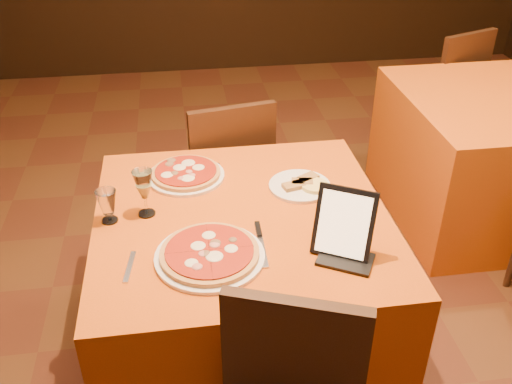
{
  "coord_description": "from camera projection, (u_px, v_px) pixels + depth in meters",
  "views": [
    {
      "loc": [
        -0.41,
        -1.89,
        1.97
      ],
      "look_at": [
        -0.16,
        -0.16,
        0.86
      ],
      "focal_mm": 40.0,
      "sensor_mm": 36.0,
      "label": 1
    }
  ],
  "objects": [
    {
      "name": "floor",
      "position": [
        285.0,
        326.0,
        2.69
      ],
      "size": [
        6.0,
        7.0,
        0.01
      ],
      "primitive_type": "cube",
      "color": "#5E2D19",
      "rests_on": "ground"
    },
    {
      "name": "main_table",
      "position": [
        243.0,
        290.0,
        2.34
      ],
      "size": [
        1.1,
        1.1,
        0.75
      ],
      "primitive_type": "cube",
      "color": "#C44F0C",
      "rests_on": "floor"
    },
    {
      "name": "side_table",
      "position": [
        493.0,
        157.0,
        3.3
      ],
      "size": [
        1.1,
        1.1,
        0.75
      ],
      "primitive_type": "cube",
      "color": "#D2560D",
      "rests_on": "floor"
    },
    {
      "name": "chair_main_far",
      "position": [
        223.0,
        173.0,
        2.98
      ],
      "size": [
        0.52,
        0.52,
        0.91
      ],
      "primitive_type": null,
      "rotation": [
        0.0,
        0.0,
        3.33
      ],
      "color": "black",
      "rests_on": "floor"
    },
    {
      "name": "chair_side_far",
      "position": [
        438.0,
        91.0,
        3.93
      ],
      "size": [
        0.53,
        0.53,
        0.91
      ],
      "primitive_type": null,
      "rotation": [
        0.0,
        0.0,
        3.51
      ],
      "color": "black",
      "rests_on": "floor"
    },
    {
      "name": "pizza_near",
      "position": [
        210.0,
        255.0,
        1.91
      ],
      "size": [
        0.37,
        0.37,
        0.03
      ],
      "rotation": [
        0.0,
        0.0,
        0.43
      ],
      "color": "white",
      "rests_on": "main_table"
    },
    {
      "name": "pizza_far",
      "position": [
        186.0,
        174.0,
        2.36
      ],
      "size": [
        0.32,
        0.32,
        0.03
      ],
      "rotation": [
        0.0,
        0.0,
        -0.41
      ],
      "color": "white",
      "rests_on": "main_table"
    },
    {
      "name": "cutlet_dish",
      "position": [
        300.0,
        185.0,
        2.3
      ],
      "size": [
        0.25,
        0.25,
        0.03
      ],
      "rotation": [
        0.0,
        0.0,
        0.28
      ],
      "color": "white",
      "rests_on": "main_table"
    },
    {
      "name": "wine_glass",
      "position": [
        144.0,
        193.0,
        2.09
      ],
      "size": [
        0.08,
        0.08,
        0.19
      ],
      "primitive_type": null,
      "rotation": [
        0.0,
        0.0,
        -0.12
      ],
      "color": "#BEBF6D",
      "rests_on": "main_table"
    },
    {
      "name": "water_glass",
      "position": [
        108.0,
        206.0,
        2.07
      ],
      "size": [
        0.06,
        0.06,
        0.13
      ],
      "primitive_type": null,
      "rotation": [
        0.0,
        0.0,
        0.06
      ],
      "color": "white",
      "rests_on": "main_table"
    },
    {
      "name": "tablet",
      "position": [
        344.0,
        223.0,
        1.89
      ],
      "size": [
        0.22,
        0.18,
        0.24
      ],
      "primitive_type": "cube",
      "rotation": [
        -0.35,
        0.0,
        -0.51
      ],
      "color": "black",
      "rests_on": "main_table"
    },
    {
      "name": "knife",
      "position": [
        261.0,
        245.0,
        1.98
      ],
      "size": [
        0.03,
        0.25,
        0.01
      ],
      "primitive_type": "cube",
      "rotation": [
        0.0,
        0.0,
        1.54
      ],
      "color": "#AFB0B6",
      "rests_on": "main_table"
    },
    {
      "name": "fork_near",
      "position": [
        130.0,
        267.0,
        1.88
      ],
      "size": [
        0.04,
        0.16,
        0.01
      ],
      "primitive_type": "cube",
      "rotation": [
        0.0,
        0.0,
        1.44
      ],
      "color": "#B6B5BC",
      "rests_on": "main_table"
    },
    {
      "name": "fork_far",
      "position": [
        216.0,
        174.0,
        2.39
      ],
      "size": [
        0.05,
        0.18,
        0.01
      ],
      "primitive_type": "cube",
      "rotation": [
        0.0,
        0.0,
        1.41
      ],
      "color": "silver",
      "rests_on": "main_table"
    }
  ]
}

